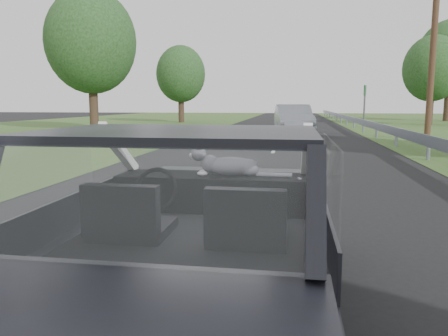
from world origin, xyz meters
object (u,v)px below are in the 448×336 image
(subject_car, at_px, (196,226))
(cat, at_px, (231,165))
(utility_pole, at_px, (433,44))
(other_car, at_px, (293,120))
(highway_sign, at_px, (364,107))

(subject_car, bearing_deg, cat, 74.34)
(utility_pole, bearing_deg, cat, -110.43)
(other_car, xyz_separation_m, utility_pole, (5.92, -1.70, 3.37))
(cat, relative_size, highway_sign, 0.22)
(other_car, relative_size, utility_pole, 0.57)
(subject_car, height_order, other_car, other_car)
(utility_pole, bearing_deg, subject_car, -110.27)
(cat, distance_m, other_car, 18.76)
(cat, xyz_separation_m, utility_pole, (6.35, 17.05, 3.05))
(subject_car, xyz_separation_m, utility_pole, (6.52, 17.65, 3.41))
(highway_sign, distance_m, utility_pole, 9.65)
(cat, height_order, other_car, other_car)
(cat, bearing_deg, subject_car, -107.66)
(subject_car, xyz_separation_m, other_car, (0.60, 19.35, 0.05))
(highway_sign, bearing_deg, utility_pole, -66.79)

